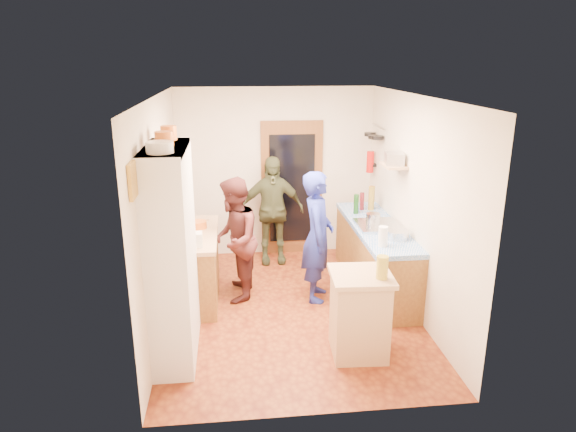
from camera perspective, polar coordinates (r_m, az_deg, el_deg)
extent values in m
cube|color=brown|center=(6.53, 0.26, -10.35)|extent=(3.00, 4.00, 0.02)
cube|color=silver|center=(5.80, 0.30, 13.27)|extent=(3.00, 4.00, 0.02)
cube|color=beige|center=(7.97, -1.40, 4.84)|extent=(3.00, 0.02, 2.60)
cube|color=beige|center=(4.16, 3.50, -7.08)|extent=(3.00, 0.02, 2.60)
cube|color=beige|center=(6.05, -14.07, 0.28)|extent=(0.02, 4.00, 2.60)
cube|color=beige|center=(6.38, 13.88, 1.16)|extent=(0.02, 4.00, 2.60)
cube|color=brown|center=(8.01, 0.42, 3.07)|extent=(0.95, 0.06, 2.10)
cube|color=black|center=(7.98, 0.45, 3.01)|extent=(0.70, 0.02, 1.70)
cube|color=silver|center=(5.34, -12.74, -4.19)|extent=(0.40, 1.20, 2.20)
cube|color=silver|center=(5.05, -13.55, 7.29)|extent=(0.40, 1.14, 0.04)
cylinder|color=white|center=(4.71, -14.08, 7.42)|extent=(0.24, 0.24, 0.10)
cylinder|color=orange|center=(5.06, -13.60, 8.33)|extent=(0.18, 0.18, 0.14)
cylinder|color=orange|center=(5.43, -13.12, 8.98)|extent=(0.16, 0.16, 0.15)
cube|color=olive|center=(6.73, -10.43, -5.65)|extent=(0.60, 1.40, 0.85)
cube|color=tan|center=(6.57, -10.64, -2.04)|extent=(0.64, 1.44, 0.05)
cube|color=white|center=(6.06, -10.54, -2.61)|extent=(0.23, 0.16, 0.17)
cylinder|color=white|center=(6.36, -11.27, -1.59)|extent=(0.19, 0.19, 0.19)
cylinder|color=orange|center=(6.71, -9.90, -0.94)|extent=(0.21, 0.21, 0.09)
cube|color=tan|center=(7.07, -10.21, -0.32)|extent=(0.35, 0.30, 0.02)
cube|color=olive|center=(7.02, 9.60, -4.70)|extent=(0.60, 2.20, 0.84)
cube|color=#0450BC|center=(6.86, 9.79, -1.21)|extent=(0.62, 2.22, 0.06)
cube|color=silver|center=(6.76, 10.01, -1.04)|extent=(0.55, 0.58, 0.04)
cylinder|color=silver|center=(6.81, 9.44, -0.19)|extent=(0.18, 0.18, 0.12)
cylinder|color=#143F14|center=(7.26, 7.58, 1.33)|extent=(0.08, 0.08, 0.28)
cylinder|color=#591419|center=(7.47, 8.22, 1.64)|extent=(0.07, 0.07, 0.25)
cylinder|color=olive|center=(7.46, 9.25, 1.97)|extent=(0.09, 0.09, 0.35)
cylinder|color=white|center=(6.06, 10.50, -2.25)|extent=(0.14, 0.14, 0.24)
cylinder|color=silver|center=(6.37, 12.03, -2.01)|extent=(0.35, 0.35, 0.11)
cube|color=tan|center=(5.50, 7.93, -10.97)|extent=(0.58, 0.58, 0.86)
cube|color=tan|center=(5.30, 8.14, -6.62)|extent=(0.65, 0.65, 0.05)
cube|color=white|center=(5.33, 7.51, -6.33)|extent=(0.36, 0.30, 0.02)
cylinder|color=#AD9E2D|center=(5.17, 10.43, -5.63)|extent=(0.12, 0.12, 0.24)
cylinder|color=silver|center=(7.64, 10.03, 9.75)|extent=(0.02, 0.65, 0.02)
cylinder|color=black|center=(7.47, 9.90, 8.59)|extent=(0.18, 0.18, 0.05)
cylinder|color=black|center=(7.66, 9.48, 8.67)|extent=(0.16, 0.16, 0.05)
cylinder|color=black|center=(7.85, 9.09, 8.97)|extent=(0.17, 0.17, 0.05)
cube|color=tan|center=(6.65, 11.68, 5.51)|extent=(0.26, 0.42, 0.03)
cube|color=silver|center=(6.64, 11.73, 6.27)|extent=(0.27, 0.33, 0.15)
cube|color=black|center=(7.90, 9.52, 5.61)|extent=(0.06, 0.10, 0.04)
cylinder|color=red|center=(7.88, 9.12, 5.96)|extent=(0.11, 0.11, 0.32)
cube|color=gold|center=(4.38, -16.89, 3.80)|extent=(0.03, 0.25, 0.30)
imported|color=navy|center=(6.47, 3.58, -2.38)|extent=(0.52, 0.68, 1.68)
imported|color=#451E1C|center=(6.57, -5.73, -2.53)|extent=(0.68, 0.83, 1.60)
imported|color=#3B4027|center=(7.67, -1.74, 0.65)|extent=(0.97, 0.42, 1.64)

